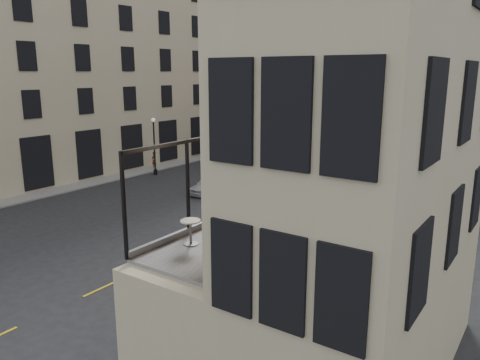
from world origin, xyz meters
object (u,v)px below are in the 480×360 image
Objects in this scene: cafe_table_mid at (248,201)px; car_a at (208,185)px; pedestrian_c at (358,151)px; street_lamp_b at (335,139)px; cafe_chair_c at (318,211)px; cafe_table_near at (191,228)px; cafe_chair_a at (234,244)px; cafe_chair_b at (293,213)px; street_lamp_a at (155,149)px; bus_near at (287,219)px; bicycle at (309,188)px; pedestrian_b at (292,144)px; car_c at (253,154)px; pedestrian_a at (214,148)px; cyclist at (282,181)px; bus_far at (267,141)px; traffic_light_far at (234,139)px; car_b at (368,165)px; pedestrian_d at (468,161)px; cafe_chair_d at (341,198)px; traffic_light_near at (268,185)px; cafe_table_far at (287,188)px; pedestrian_e at (154,160)px.

car_a is at bearing 132.62° from cafe_table_mid.
street_lamp_b is at bearing 27.80° from pedestrian_c.
pedestrian_c is 37.81m from cafe_chair_c.
cafe_table_near is 0.78× the size of cafe_chair_a.
pedestrian_c is 2.04× the size of cafe_chair_b.
street_lamp_a reaches higher than bus_near.
cafe_chair_a reaches higher than bicycle.
street_lamp_b reaches higher than pedestrian_b.
pedestrian_a is (-5.27, -0.27, 0.22)m from car_c.
bus_near reaches higher than cyclist.
bus_far reaches higher than cyclist.
traffic_light_far is at bearing 123.53° from cafe_table_near.
car_b is 2.55× the size of bicycle.
cafe_chair_d reaches higher than pedestrian_d.
cafe_chair_c is at bearing 65.18° from cafe_table_near.
pedestrian_b is 42.35m from cafe_chair_b.
traffic_light_far is 35.43m from cafe_chair_b.
traffic_light_far reaches higher than car_b.
traffic_light_far is 4.31m from pedestrian_a.
traffic_light_far is (-14.00, 16.00, 0.00)m from traffic_light_near.
pedestrian_c is 0.97× the size of pedestrian_d.
cafe_table_near is at bearing 170.17° from pedestrian_d.
car_a is 4.31× the size of cafe_chair_c.
pedestrian_d is at bearing 11.42° from street_lamp_b.
cafe_table_mid is (18.39, -37.26, 4.30)m from pedestrian_b.
cafe_table_mid reaches higher than traffic_light_near.
traffic_light_near is 1.00× the size of traffic_light_far.
cafe_chair_b is (9.06, -19.57, 4.41)m from bicycle.
bicycle is 2.33× the size of cafe_table_far.
cyclist is 21.50m from cafe_table_mid.
cyclist is at bearing 140.22° from pedestrian_d.
cafe_chair_d is at bearing -143.10° from bicycle.
car_a is 16.88m from car_b.
cafe_chair_a is at bearing -69.36° from bus_near.
traffic_light_near reaches higher than car_a.
pedestrian_d is (10.78, 17.49, 0.06)m from cyclist.
street_lamp_b is 39.07m from cafe_table_near.
car_b is (14.00, 2.46, -1.69)m from traffic_light_far.
cafe_chair_b reaches higher than pedestrian_b.
car_a is 4.25× the size of cafe_chair_d.
traffic_light_far is at bearing -146.31° from street_lamp_b.
cyclist is 1.03× the size of pedestrian_a.
bus_far is at bearing 122.87° from cafe_chair_b.
cafe_table_near is (24.67, -23.03, 4.22)m from pedestrian_e.
traffic_light_far reaches higher than pedestrian_c.
pedestrian_e is at bearing 156.47° from traffic_light_near.
cafe_table_near is at bearing -175.73° from cafe_chair_a.
cafe_chair_b reaches higher than car_b.
pedestrian_e is 30.50m from cafe_table_far.
cafe_chair_a reaches higher than cafe_table_near.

